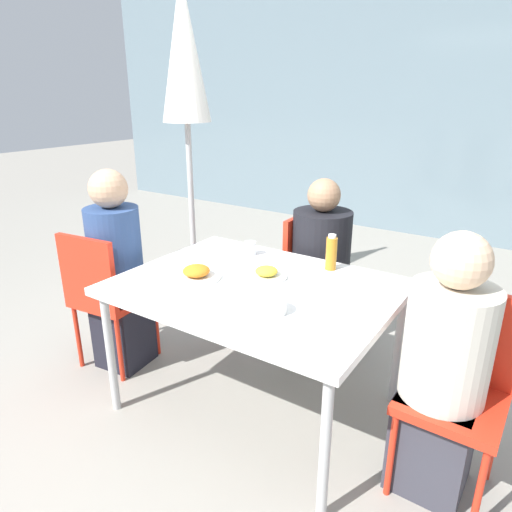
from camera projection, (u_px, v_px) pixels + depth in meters
ground_plane at (256, 404)px, 2.55m from camera, size 24.00×24.00×0.00m
building_facade at (448, 105)px, 5.04m from camera, size 10.00×0.20×3.00m
dining_table at (256, 293)px, 2.32m from camera, size 1.36×1.03×0.73m
chair_left at (103, 291)px, 2.73m from camera, size 0.44×0.44×0.88m
person_left at (118, 276)px, 2.75m from camera, size 0.31×0.31×1.24m
chair_right at (459, 377)px, 1.91m from camera, size 0.41×0.41×0.88m
person_right at (443, 376)px, 1.86m from camera, size 0.34×0.34×1.17m
chair_far at (312, 269)px, 3.05m from camera, size 0.40×0.40×0.88m
person_far at (320, 272)px, 2.97m from camera, size 0.37×0.37×1.15m
closed_umbrella at (185, 67)px, 3.21m from camera, size 0.36×0.36×2.41m
plate_0 at (266, 274)px, 2.37m from camera, size 0.21×0.21×0.06m
plate_1 at (196, 273)px, 2.36m from camera, size 0.26×0.26×0.07m
bottle at (331, 253)px, 2.46m from camera, size 0.06×0.06×0.20m
drinking_cup at (250, 248)px, 2.70m from camera, size 0.07×0.07×0.08m
salad_bowl at (271, 306)px, 2.00m from camera, size 0.14×0.14×0.06m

